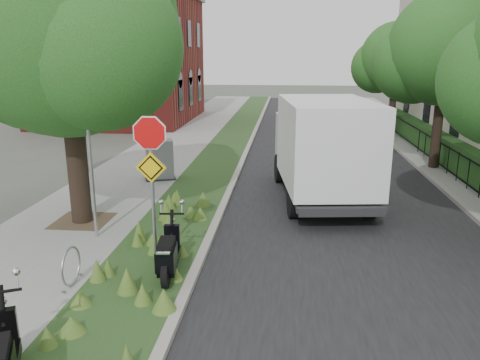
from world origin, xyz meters
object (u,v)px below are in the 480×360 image
Objects in this scene: sign_assembly at (151,160)px; utility_cabinet at (160,161)px; box_truck at (322,145)px; scooter_far at (168,258)px.

sign_assembly is 7.01m from utility_cabinet.
box_truck is at bearing 53.33° from sign_assembly.
sign_assembly is at bearing -75.70° from utility_cabinet.
scooter_far is at bearing -73.66° from utility_cabinet.
box_truck reaches higher than utility_cabinet.
box_truck is (3.78, 5.08, -0.59)m from sign_assembly.
utility_cabinet is (-1.69, 6.62, -1.55)m from sign_assembly.
utility_cabinet is at bearing 106.34° from scooter_far.
sign_assembly reaches higher than box_truck.
box_truck is 4.45× the size of utility_cabinet.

